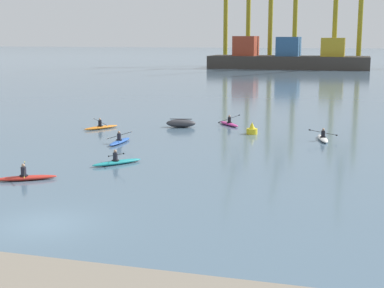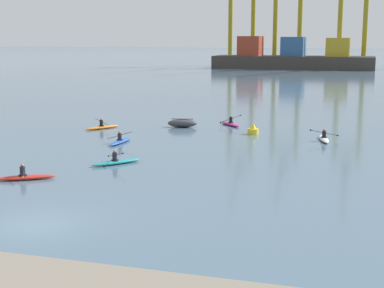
{
  "view_description": "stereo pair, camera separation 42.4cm",
  "coord_description": "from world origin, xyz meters",
  "px_view_note": "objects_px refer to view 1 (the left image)",
  "views": [
    {
      "loc": [
        12.6,
        -20.97,
        7.89
      ],
      "look_at": [
        1.82,
        16.8,
        0.6
      ],
      "focal_mm": 54.23,
      "sensor_mm": 36.0,
      "label": 1
    },
    {
      "loc": [
        13.01,
        -20.85,
        7.89
      ],
      "look_at": [
        1.82,
        16.8,
        0.6
      ],
      "focal_mm": 54.23,
      "sensor_mm": 36.0,
      "label": 2
    }
  ],
  "objects_px": {
    "capsized_dinghy": "(181,123)",
    "kayak_orange": "(101,127)",
    "container_barge": "(288,57)",
    "channel_buoy": "(252,130)",
    "kayak_teal": "(117,162)",
    "kayak_blue": "(120,141)",
    "kayak_magenta": "(229,123)",
    "kayak_red": "(26,177)",
    "kayak_white": "(323,138)"
  },
  "relations": [
    {
      "from": "kayak_magenta",
      "to": "kayak_teal",
      "type": "distance_m",
      "value": 18.18
    },
    {
      "from": "kayak_white",
      "to": "kayak_magenta",
      "type": "bearing_deg",
      "value": 147.45
    },
    {
      "from": "kayak_blue",
      "to": "kayak_red",
      "type": "height_order",
      "value": "kayak_blue"
    },
    {
      "from": "channel_buoy",
      "to": "kayak_blue",
      "type": "xyz_separation_m",
      "value": [
        -8.82,
        -6.91,
        -0.19
      ]
    },
    {
      "from": "channel_buoy",
      "to": "kayak_teal",
      "type": "distance_m",
      "value": 15.06
    },
    {
      "from": "kayak_white",
      "to": "kayak_teal",
      "type": "bearing_deg",
      "value": -133.93
    },
    {
      "from": "capsized_dinghy",
      "to": "kayak_teal",
      "type": "height_order",
      "value": "kayak_teal"
    },
    {
      "from": "kayak_orange",
      "to": "kayak_white",
      "type": "relative_size",
      "value": 0.93
    },
    {
      "from": "capsized_dinghy",
      "to": "channel_buoy",
      "type": "relative_size",
      "value": 2.77
    },
    {
      "from": "channel_buoy",
      "to": "kayak_magenta",
      "type": "height_order",
      "value": "channel_buoy"
    },
    {
      "from": "kayak_orange",
      "to": "kayak_magenta",
      "type": "height_order",
      "value": "same"
    },
    {
      "from": "kayak_blue",
      "to": "kayak_magenta",
      "type": "bearing_deg",
      "value": 61.55
    },
    {
      "from": "container_barge",
      "to": "kayak_blue",
      "type": "height_order",
      "value": "container_barge"
    },
    {
      "from": "kayak_orange",
      "to": "kayak_magenta",
      "type": "relative_size",
      "value": 1.06
    },
    {
      "from": "capsized_dinghy",
      "to": "kayak_magenta",
      "type": "bearing_deg",
      "value": 30.2
    },
    {
      "from": "container_barge",
      "to": "kayak_magenta",
      "type": "xyz_separation_m",
      "value": [
        6.11,
        -96.75,
        -2.6
      ]
    },
    {
      "from": "channel_buoy",
      "to": "kayak_orange",
      "type": "relative_size",
      "value": 0.31
    },
    {
      "from": "kayak_white",
      "to": "kayak_orange",
      "type": "bearing_deg",
      "value": 178.65
    },
    {
      "from": "container_barge",
      "to": "capsized_dinghy",
      "type": "bearing_deg",
      "value": -88.69
    },
    {
      "from": "capsized_dinghy",
      "to": "kayak_red",
      "type": "relative_size",
      "value": 0.86
    },
    {
      "from": "container_barge",
      "to": "capsized_dinghy",
      "type": "distance_m",
      "value": 99.05
    },
    {
      "from": "channel_buoy",
      "to": "kayak_blue",
      "type": "height_order",
      "value": "kayak_blue"
    },
    {
      "from": "channel_buoy",
      "to": "kayak_blue",
      "type": "distance_m",
      "value": 11.21
    },
    {
      "from": "capsized_dinghy",
      "to": "channel_buoy",
      "type": "height_order",
      "value": "channel_buoy"
    },
    {
      "from": "kayak_orange",
      "to": "kayak_teal",
      "type": "height_order",
      "value": "same"
    },
    {
      "from": "capsized_dinghy",
      "to": "kayak_teal",
      "type": "relative_size",
      "value": 0.92
    },
    {
      "from": "capsized_dinghy",
      "to": "channel_buoy",
      "type": "xyz_separation_m",
      "value": [
        6.69,
        -1.88,
        0.01
      ]
    },
    {
      "from": "container_barge",
      "to": "kayak_orange",
      "type": "height_order",
      "value": "container_barge"
    },
    {
      "from": "kayak_magenta",
      "to": "capsized_dinghy",
      "type": "bearing_deg",
      "value": -149.8
    },
    {
      "from": "capsized_dinghy",
      "to": "kayak_orange",
      "type": "bearing_deg",
      "value": -156.22
    },
    {
      "from": "kayak_orange",
      "to": "kayak_red",
      "type": "height_order",
      "value": "same"
    },
    {
      "from": "container_barge",
      "to": "kayak_red",
      "type": "xyz_separation_m",
      "value": [
        -0.45,
        -119.8,
        -2.6
      ]
    },
    {
      "from": "container_barge",
      "to": "kayak_red",
      "type": "height_order",
      "value": "container_barge"
    },
    {
      "from": "kayak_magenta",
      "to": "kayak_teal",
      "type": "bearing_deg",
      "value": -100.4
    },
    {
      "from": "channel_buoy",
      "to": "kayak_blue",
      "type": "relative_size",
      "value": 0.29
    },
    {
      "from": "kayak_blue",
      "to": "container_barge",
      "type": "bearing_deg",
      "value": 90.07
    },
    {
      "from": "capsized_dinghy",
      "to": "kayak_orange",
      "type": "distance_m",
      "value": 7.01
    },
    {
      "from": "kayak_red",
      "to": "kayak_blue",
      "type": "bearing_deg",
      "value": 87.25
    },
    {
      "from": "kayak_teal",
      "to": "capsized_dinghy",
      "type": "bearing_deg",
      "value": 92.09
    },
    {
      "from": "channel_buoy",
      "to": "kayak_orange",
      "type": "height_order",
      "value": "channel_buoy"
    },
    {
      "from": "capsized_dinghy",
      "to": "kayak_orange",
      "type": "height_order",
      "value": "kayak_orange"
    },
    {
      "from": "container_barge",
      "to": "kayak_magenta",
      "type": "distance_m",
      "value": 96.98
    },
    {
      "from": "kayak_orange",
      "to": "kayak_red",
      "type": "relative_size",
      "value": 0.99
    },
    {
      "from": "kayak_white",
      "to": "kayak_teal",
      "type": "xyz_separation_m",
      "value": [
        -11.92,
        -12.37,
        0.0
      ]
    },
    {
      "from": "capsized_dinghy",
      "to": "kayak_teal",
      "type": "xyz_separation_m",
      "value": [
        0.57,
        -15.64,
        -0.18
      ]
    },
    {
      "from": "kayak_teal",
      "to": "kayak_white",
      "type": "bearing_deg",
      "value": 46.07
    },
    {
      "from": "capsized_dinghy",
      "to": "kayak_white",
      "type": "xyz_separation_m",
      "value": [
        12.49,
        -3.27,
        -0.18
      ]
    },
    {
      "from": "kayak_red",
      "to": "kayak_teal",
      "type": "height_order",
      "value": "same"
    },
    {
      "from": "kayak_white",
      "to": "kayak_teal",
      "type": "relative_size",
      "value": 1.14
    },
    {
      "from": "kayak_red",
      "to": "kayak_teal",
      "type": "relative_size",
      "value": 1.07
    }
  ]
}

